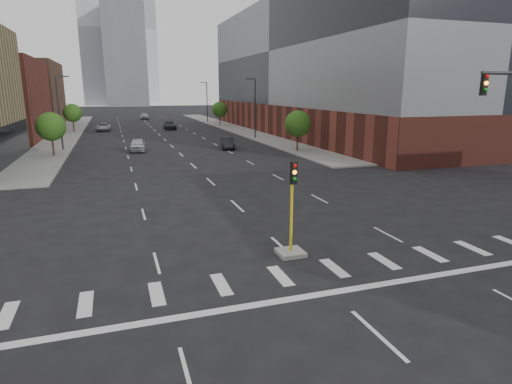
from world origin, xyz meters
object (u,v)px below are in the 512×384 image
median_traffic_signal (291,235)px  car_far_left (103,127)px  car_mid_right (227,143)px  car_deep_right (170,125)px  car_near_left (138,145)px  car_distant (144,116)px

median_traffic_signal → car_far_left: median_traffic_signal is taller
car_mid_right → car_deep_right: bearing=106.4°
car_far_left → median_traffic_signal: bearing=-78.7°
car_near_left → car_deep_right: 29.90m
median_traffic_signal → car_far_left: 67.75m
car_deep_right → median_traffic_signal: bearing=-89.7°
car_deep_right → car_distant: 29.70m
car_distant → car_deep_right: bearing=-82.0°
car_near_left → car_far_left: size_ratio=0.92×
car_far_left → car_deep_right: (12.06, -0.63, 0.09)m
car_near_left → car_far_left: 29.86m
car_near_left → car_mid_right: car_near_left is taller
car_mid_right → car_distant: car_distant is taller
car_near_left → car_distant: car_distant is taller
car_distant → car_near_left: bearing=-92.0°
car_mid_right → car_distant: (-6.04, 59.84, 0.12)m
car_near_left → median_traffic_signal: bearing=-77.0°
car_near_left → car_distant: bearing=91.1°
median_traffic_signal → car_deep_right: (3.02, 66.52, -0.19)m
median_traffic_signal → car_deep_right: size_ratio=0.81×
car_far_left → car_near_left: bearing=-77.8°
car_near_left → car_mid_right: 11.19m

